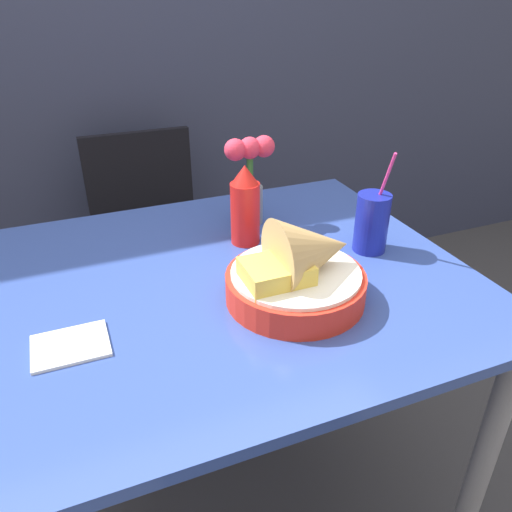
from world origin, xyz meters
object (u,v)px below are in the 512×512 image
object	(u,v)px
ketchup_bottle	(245,206)
flower_vase	(250,175)
drink_cup	(372,224)
food_basket	(301,271)
chair_far_window	(149,226)

from	to	relation	value
ketchup_bottle	flower_vase	world-z (taller)	flower_vase
ketchup_bottle	drink_cup	world-z (taller)	drink_cup
ketchup_bottle	flower_vase	bearing A→B (deg)	62.78
flower_vase	food_basket	bearing A→B (deg)	-95.77
chair_far_window	food_basket	size ratio (longest dim) A/B	3.03
flower_vase	chair_far_window	bearing A→B (deg)	105.30
drink_cup	chair_far_window	bearing A→B (deg)	113.33
chair_far_window	food_basket	bearing A→B (deg)	-82.34
chair_far_window	ketchup_bottle	bearing A→B (deg)	-80.68
chair_far_window	ketchup_bottle	size ratio (longest dim) A/B	4.32
food_basket	drink_cup	distance (m)	0.27
chair_far_window	flower_vase	distance (m)	0.76
ketchup_bottle	flower_vase	distance (m)	0.12
drink_cup	flower_vase	world-z (taller)	drink_cup
chair_far_window	food_basket	xyz separation A→B (m)	(0.13, -0.99, 0.32)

